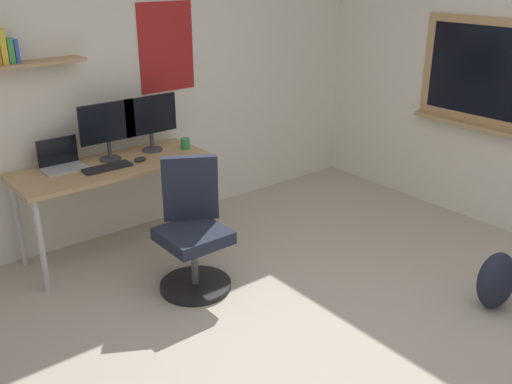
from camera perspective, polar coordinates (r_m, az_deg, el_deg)
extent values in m
plane|color=#ADA393|center=(3.69, 8.30, -15.43)|extent=(5.20, 5.20, 0.00)
cube|color=silver|center=(4.99, -12.00, 10.90)|extent=(5.00, 0.10, 2.60)
cube|color=tan|center=(4.50, -21.05, 11.97)|extent=(0.68, 0.20, 0.02)
cube|color=#A51E1E|center=(5.04, -8.94, 14.09)|extent=(0.52, 0.01, 0.74)
cube|color=gold|center=(4.44, -24.12, 13.15)|extent=(0.04, 0.14, 0.24)
cube|color=#3D934C|center=(4.46, -23.47, 12.82)|extent=(0.04, 0.14, 0.17)
cube|color=#3851B2|center=(4.47, -22.98, 12.87)|extent=(0.03, 0.14, 0.16)
cube|color=tan|center=(5.38, 21.39, 11.20)|extent=(0.04, 1.10, 0.90)
cube|color=black|center=(5.36, 21.31, 11.19)|extent=(0.01, 0.94, 0.76)
cube|color=tan|center=(5.43, 20.47, 6.37)|extent=(0.12, 1.10, 0.03)
cube|color=tan|center=(4.61, -14.15, 2.53)|extent=(1.52, 0.62, 0.03)
cylinder|color=#B7B7BC|center=(4.32, -20.62, -5.10)|extent=(0.04, 0.04, 0.72)
cylinder|color=#B7B7BC|center=(4.85, -5.03, -0.64)|extent=(0.04, 0.04, 0.72)
cylinder|color=#B7B7BC|center=(4.76, -22.61, -2.86)|extent=(0.04, 0.04, 0.72)
cylinder|color=#B7B7BC|center=(5.25, -8.08, 1.01)|extent=(0.04, 0.04, 0.72)
cylinder|color=black|center=(4.27, -6.05, -9.24)|extent=(0.52, 0.52, 0.04)
cylinder|color=#4C4C51|center=(4.17, -6.16, -7.01)|extent=(0.05, 0.05, 0.34)
cube|color=#1E2333|center=(4.07, -6.28, -4.37)|extent=(0.44, 0.44, 0.09)
cube|color=#1E2333|center=(4.14, -6.59, 0.39)|extent=(0.38, 0.26, 0.48)
cube|color=#ADAFB5|center=(4.58, -18.60, 2.23)|extent=(0.31, 0.21, 0.02)
cube|color=black|center=(4.64, -19.21, 3.87)|extent=(0.31, 0.01, 0.21)
cylinder|color=#38383D|center=(4.71, -14.32, 3.23)|extent=(0.17, 0.17, 0.01)
cylinder|color=#38383D|center=(4.69, -14.41, 4.12)|extent=(0.03, 0.03, 0.14)
cube|color=black|center=(4.62, -14.62, 6.74)|extent=(0.46, 0.02, 0.31)
cylinder|color=#38383D|center=(4.87, -10.30, 4.18)|extent=(0.17, 0.17, 0.01)
cylinder|color=#38383D|center=(4.85, -10.36, 5.05)|extent=(0.03, 0.03, 0.14)
cube|color=black|center=(4.78, -10.49, 7.60)|extent=(0.46, 0.02, 0.31)
cube|color=black|center=(4.51, -14.62, 2.38)|extent=(0.37, 0.13, 0.02)
ellipsoid|color=#262628|center=(4.62, -11.49, 3.22)|extent=(0.10, 0.06, 0.03)
cylinder|color=#338C4C|center=(4.86, -7.06, 4.82)|extent=(0.08, 0.08, 0.09)
ellipsoid|color=#1E2333|center=(4.27, 22.85, -8.13)|extent=(0.32, 0.22, 0.41)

